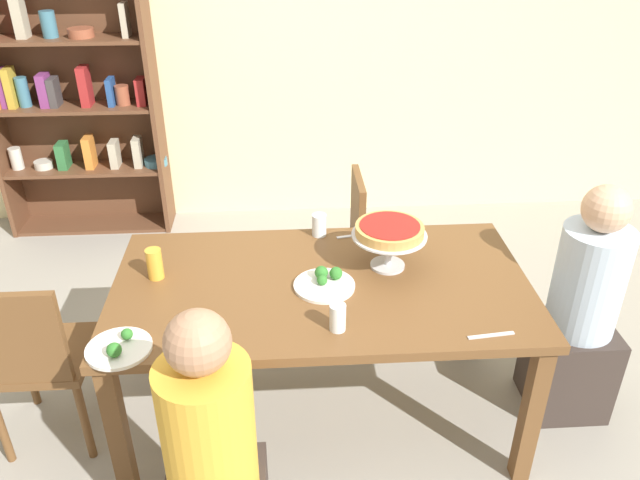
% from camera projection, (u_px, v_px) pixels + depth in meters
% --- Properties ---
extents(ground_plane, '(12.00, 12.00, 0.00)m').
position_uv_depth(ground_plane, '(321.00, 412.00, 3.01)').
color(ground_plane, gray).
extents(rear_partition, '(8.00, 0.12, 2.80)m').
position_uv_depth(rear_partition, '(300.00, 18.00, 4.23)').
color(rear_partition, beige).
rests_on(rear_partition, ground_plane).
extents(dining_table, '(1.75, 0.95, 0.74)m').
position_uv_depth(dining_table, '(322.00, 299.00, 2.69)').
color(dining_table, brown).
rests_on(dining_table, ground_plane).
extents(bookshelf, '(1.11, 0.30, 2.21)m').
position_uv_depth(bookshelf, '(68.00, 71.00, 4.12)').
color(bookshelf, brown).
rests_on(bookshelf, ground_plane).
extents(diner_head_east, '(0.34, 0.34, 1.15)m').
position_uv_depth(diner_head_east, '(579.00, 320.00, 2.83)').
color(diner_head_east, '#382D28').
rests_on(diner_head_east, ground_plane).
extents(diner_near_left, '(0.34, 0.34, 1.15)m').
position_uv_depth(diner_near_left, '(214.00, 475.00, 2.10)').
color(diner_near_left, '#382D28').
rests_on(diner_near_left, ground_plane).
extents(chair_head_west, '(0.40, 0.40, 0.87)m').
position_uv_depth(chair_head_west, '(36.00, 356.00, 2.63)').
color(chair_head_west, brown).
rests_on(chair_head_west, ground_plane).
extents(chair_far_right, '(0.40, 0.40, 0.87)m').
position_uv_depth(chair_far_right, '(377.00, 242.00, 3.46)').
color(chair_far_right, brown).
rests_on(chair_far_right, ground_plane).
extents(deep_dish_pizza_stand, '(0.32, 0.32, 0.20)m').
position_uv_depth(deep_dish_pizza_stand, '(389.00, 233.00, 2.68)').
color(deep_dish_pizza_stand, silver).
rests_on(deep_dish_pizza_stand, dining_table).
extents(salad_plate_near_diner, '(0.26, 0.26, 0.07)m').
position_uv_depth(salad_plate_near_diner, '(325.00, 282.00, 2.62)').
color(salad_plate_near_diner, white).
rests_on(salad_plate_near_diner, dining_table).
extents(salad_plate_far_diner, '(0.24, 0.24, 0.07)m').
position_uv_depth(salad_plate_far_diner, '(119.00, 348.00, 2.26)').
color(salad_plate_far_diner, white).
rests_on(salad_plate_far_diner, dining_table).
extents(beer_glass_amber_tall, '(0.07, 0.07, 0.13)m').
position_uv_depth(beer_glass_amber_tall, '(155.00, 264.00, 2.65)').
color(beer_glass_amber_tall, gold).
rests_on(beer_glass_amber_tall, dining_table).
extents(water_glass_clear_near, '(0.06, 0.06, 0.11)m').
position_uv_depth(water_glass_clear_near, '(338.00, 317.00, 2.35)').
color(water_glass_clear_near, white).
rests_on(water_glass_clear_near, dining_table).
extents(water_glass_clear_far, '(0.07, 0.07, 0.11)m').
position_uv_depth(water_glass_clear_far, '(319.00, 225.00, 2.98)').
color(water_glass_clear_far, white).
rests_on(water_glass_clear_far, dining_table).
extents(cutlery_fork_near, '(0.18, 0.04, 0.00)m').
position_uv_depth(cutlery_fork_near, '(491.00, 335.00, 2.34)').
color(cutlery_fork_near, silver).
rests_on(cutlery_fork_near, dining_table).
extents(cutlery_knife_near, '(0.18, 0.05, 0.00)m').
position_uv_depth(cutlery_knife_near, '(355.00, 235.00, 3.00)').
color(cutlery_knife_near, silver).
rests_on(cutlery_knife_near, dining_table).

